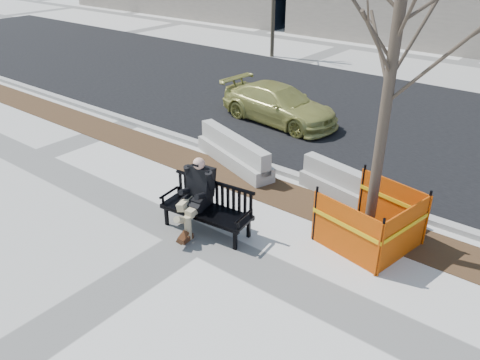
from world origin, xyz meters
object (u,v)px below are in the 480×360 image
object	(u,v)px
jersey_barrier_right	(350,202)
jersey_barrier_left	(234,165)
seated_man	(198,226)
bench	(207,230)
tree_fence	(366,242)
sedan	(278,122)

from	to	relation	value
jersey_barrier_right	jersey_barrier_left	bearing A→B (deg)	-166.70
seated_man	jersey_barrier_left	bearing A→B (deg)	108.24
jersey_barrier_left	seated_man	bearing A→B (deg)	-46.26
bench	jersey_barrier_left	distance (m)	3.24
tree_fence	jersey_barrier_right	world-z (taller)	tree_fence
bench	sedan	world-z (taller)	sedan
jersey_barrier_left	bench	bearing A→B (deg)	-42.18
jersey_barrier_right	tree_fence	bearing A→B (deg)	-39.84
bench	seated_man	world-z (taller)	seated_man
sedan	jersey_barrier_left	size ratio (longest dim) A/B	1.41
sedan	jersey_barrier_right	size ratio (longest dim) A/B	1.50
bench	jersey_barrier_left	world-z (taller)	bench
tree_fence	sedan	xyz separation A→B (m)	(-5.28, 4.62, 0.00)
seated_man	sedan	xyz separation A→B (m)	(-2.23, 6.27, 0.00)
seated_man	sedan	world-z (taller)	seated_man
jersey_barrier_left	sedan	bearing A→B (deg)	123.92
bench	tree_fence	bearing A→B (deg)	24.45
bench	seated_man	distance (m)	0.27
tree_fence	jersey_barrier_left	distance (m)	4.50
tree_fence	bench	bearing A→B (deg)	-148.94
bench	sedan	distance (m)	6.77
seated_man	jersey_barrier_left	size ratio (longest dim) A/B	0.54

